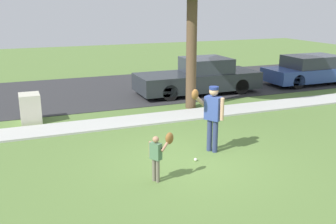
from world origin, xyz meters
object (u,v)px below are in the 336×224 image
object	(u,v)px
person_child	(159,151)
parked_pickup_dark	(199,78)
person_adult	(212,112)
utility_cabinet	(30,108)
parked_wagon_blue	(311,70)
baseball	(196,160)

from	to	relation	value
person_child	parked_pickup_dark	world-z (taller)	parked_pickup_dark
person_adult	utility_cabinet	size ratio (longest dim) A/B	1.84
utility_cabinet	parked_pickup_dark	world-z (taller)	parked_pickup_dark
person_child	parked_wagon_blue	bearing A→B (deg)	4.77
person_child	baseball	bearing A→B (deg)	0.15
person_adult	baseball	bearing A→B (deg)	3.75
parked_pickup_dark	person_child	bearing A→B (deg)	58.45
person_child	baseball	size ratio (longest dim) A/B	14.49
person_adult	parked_pickup_dark	xyz separation A→B (m)	(2.72, 6.29, -0.40)
utility_cabinet	person_adult	bearing A→B (deg)	-46.99
baseball	parked_pickup_dark	size ratio (longest dim) A/B	0.01
parked_wagon_blue	utility_cabinet	bearing A→B (deg)	7.59
baseball	utility_cabinet	bearing A→B (deg)	125.77
parked_pickup_dark	parked_wagon_blue	xyz separation A→B (m)	(5.81, -0.13, -0.01)
utility_cabinet	parked_wagon_blue	distance (m)	12.82
utility_cabinet	person_child	bearing A→B (deg)	-67.47
person_adult	parked_wagon_blue	size ratio (longest dim) A/B	0.38
person_adult	person_child	distance (m)	2.20
parked_pickup_dark	person_adult	bearing A→B (deg)	66.59
person_child	utility_cabinet	xyz separation A→B (m)	(-2.33, 5.61, -0.23)
person_adult	parked_pickup_dark	size ratio (longest dim) A/B	0.33
baseball	parked_wagon_blue	distance (m)	11.31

